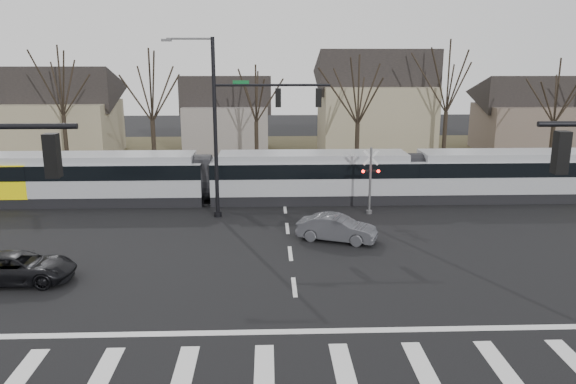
{
  "coord_description": "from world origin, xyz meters",
  "views": [
    {
      "loc": [
        -1.04,
        -19.32,
        9.22
      ],
      "look_at": [
        0.0,
        9.0,
        2.3
      ],
      "focal_mm": 35.0,
      "sensor_mm": 36.0,
      "label": 1
    }
  ],
  "objects_px": {
    "sedan": "(337,228)",
    "rail_crossing_signal": "(370,183)",
    "suv": "(19,268)",
    "tram": "(310,175)"
  },
  "relations": [
    {
      "from": "suv",
      "to": "rail_crossing_signal",
      "type": "distance_m",
      "value": 19.19
    },
    {
      "from": "suv",
      "to": "rail_crossing_signal",
      "type": "relative_size",
      "value": 1.14
    },
    {
      "from": "tram",
      "to": "rail_crossing_signal",
      "type": "xyz_separation_m",
      "value": [
        3.33,
        -3.21,
        0.16
      ]
    },
    {
      "from": "suv",
      "to": "tram",
      "type": "bearing_deg",
      "value": -45.68
    },
    {
      "from": "tram",
      "to": "suv",
      "type": "relative_size",
      "value": 9.12
    },
    {
      "from": "tram",
      "to": "sedan",
      "type": "relative_size",
      "value": 9.8
    },
    {
      "from": "sedan",
      "to": "suv",
      "type": "relative_size",
      "value": 0.93
    },
    {
      "from": "sedan",
      "to": "rail_crossing_signal",
      "type": "height_order",
      "value": "rail_crossing_signal"
    },
    {
      "from": "tram",
      "to": "sedan",
      "type": "height_order",
      "value": "tram"
    },
    {
      "from": "suv",
      "to": "rail_crossing_signal",
      "type": "bearing_deg",
      "value": -59.65
    }
  ]
}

